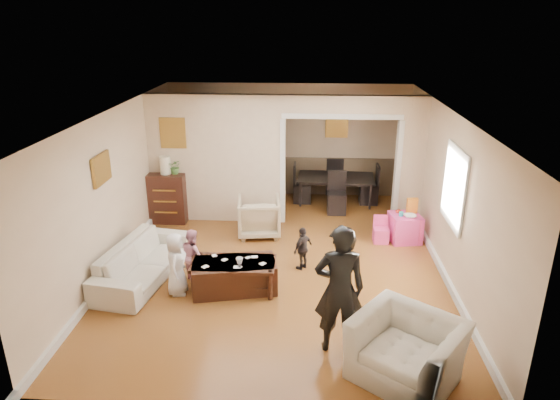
# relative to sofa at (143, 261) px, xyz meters

# --- Properties ---
(floor) EXTENTS (7.00, 7.00, 0.00)m
(floor) POSITION_rel_sofa_xyz_m (2.16, 0.75, -0.30)
(floor) COLOR #9F6529
(floor) RESTS_ON ground
(partition_left) EXTENTS (2.75, 0.18, 2.60)m
(partition_left) POSITION_rel_sofa_xyz_m (0.78, 2.55, 1.00)
(partition_left) COLOR beige
(partition_left) RESTS_ON ground
(partition_right) EXTENTS (0.55, 0.18, 2.60)m
(partition_right) POSITION_rel_sofa_xyz_m (4.63, 2.55, 1.00)
(partition_right) COLOR beige
(partition_right) RESTS_ON ground
(partition_header) EXTENTS (2.22, 0.18, 0.35)m
(partition_header) POSITION_rel_sofa_xyz_m (3.26, 2.55, 2.12)
(partition_header) COLOR beige
(partition_header) RESTS_ON partition_right
(window_pane) EXTENTS (0.03, 0.95, 1.10)m
(window_pane) POSITION_rel_sofa_xyz_m (4.89, 0.35, 1.25)
(window_pane) COLOR white
(window_pane) RESTS_ON ground
(framed_art_partition) EXTENTS (0.45, 0.03, 0.55)m
(framed_art_partition) POSITION_rel_sofa_xyz_m (-0.04, 2.45, 1.55)
(framed_art_partition) COLOR brown
(framed_art_partition) RESTS_ON partition_left
(framed_art_sofa_wall) EXTENTS (0.03, 0.55, 0.40)m
(framed_art_sofa_wall) POSITION_rel_sofa_xyz_m (-0.55, 0.15, 1.50)
(framed_art_sofa_wall) COLOR brown
(framed_art_alcove) EXTENTS (0.45, 0.03, 0.55)m
(framed_art_alcove) POSITION_rel_sofa_xyz_m (3.26, 4.19, 1.40)
(framed_art_alcove) COLOR brown
(sofa) EXTENTS (1.15, 2.19, 0.61)m
(sofa) POSITION_rel_sofa_xyz_m (0.00, 0.00, 0.00)
(sofa) COLOR beige
(sofa) RESTS_ON ground
(armchair_back) EXTENTS (0.88, 0.90, 0.74)m
(armchair_back) POSITION_rel_sofa_xyz_m (1.70, 1.82, 0.07)
(armchair_back) COLOR #C5B089
(armchair_back) RESTS_ON ground
(armchair_front) EXTENTS (1.54, 1.51, 0.75)m
(armchair_front) POSITION_rel_sofa_xyz_m (3.82, -2.12, 0.07)
(armchair_front) COLOR beige
(armchair_front) RESTS_ON ground
(dresser) EXTENTS (0.75, 0.42, 1.03)m
(dresser) POSITION_rel_sofa_xyz_m (-0.23, 2.37, 0.21)
(dresser) COLOR #361A10
(dresser) RESTS_ON ground
(table_lamp) EXTENTS (0.22, 0.22, 0.36)m
(table_lamp) POSITION_rel_sofa_xyz_m (-0.23, 2.37, 0.91)
(table_lamp) COLOR #F4ECC7
(table_lamp) RESTS_ON dresser
(potted_plant) EXTENTS (0.27, 0.24, 0.30)m
(potted_plant) POSITION_rel_sofa_xyz_m (-0.03, 2.37, 0.88)
(potted_plant) COLOR #466F31
(potted_plant) RESTS_ON dresser
(coffee_table) EXTENTS (1.38, 0.89, 0.48)m
(coffee_table) POSITION_rel_sofa_xyz_m (1.52, -0.27, -0.07)
(coffee_table) COLOR #381B12
(coffee_table) RESTS_ON ground
(coffee_cup) EXTENTS (0.13, 0.13, 0.10)m
(coffee_cup) POSITION_rel_sofa_xyz_m (1.62, -0.32, 0.22)
(coffee_cup) COLOR silver
(coffee_cup) RESTS_ON coffee_table
(play_table) EXTENTS (0.62, 0.62, 0.52)m
(play_table) POSITION_rel_sofa_xyz_m (4.47, 1.71, -0.04)
(play_table) COLOR #F7419E
(play_table) RESTS_ON ground
(cereal_box) EXTENTS (0.21, 0.10, 0.30)m
(cereal_box) POSITION_rel_sofa_xyz_m (4.59, 1.81, 0.36)
(cereal_box) COLOR yellow
(cereal_box) RESTS_ON play_table
(cyan_cup) EXTENTS (0.08, 0.08, 0.08)m
(cyan_cup) POSITION_rel_sofa_xyz_m (4.37, 1.66, 0.25)
(cyan_cup) COLOR #28CCC9
(cyan_cup) RESTS_ON play_table
(toy_block) EXTENTS (0.10, 0.09, 0.05)m
(toy_block) POSITION_rel_sofa_xyz_m (4.35, 1.83, 0.24)
(toy_block) COLOR #B42816
(toy_block) RESTS_ON play_table
(play_bowl) EXTENTS (0.26, 0.26, 0.05)m
(play_bowl) POSITION_rel_sofa_xyz_m (4.52, 1.59, 0.24)
(play_bowl) COLOR white
(play_bowl) RESTS_ON play_table
(dining_table) EXTENTS (1.75, 1.05, 0.60)m
(dining_table) POSITION_rel_sofa_xyz_m (3.25, 3.69, -0.00)
(dining_table) COLOR black
(dining_table) RESTS_ON ground
(adult_person) EXTENTS (0.65, 0.45, 1.72)m
(adult_person) POSITION_rel_sofa_xyz_m (3.04, -1.63, 0.56)
(adult_person) COLOR black
(adult_person) RESTS_ON ground
(child_kneel_a) EXTENTS (0.33, 0.50, 0.99)m
(child_kneel_a) POSITION_rel_sofa_xyz_m (0.67, -0.42, 0.19)
(child_kneel_a) COLOR white
(child_kneel_a) RESTS_ON ground
(child_kneel_b) EXTENTS (0.50, 0.53, 0.86)m
(child_kneel_b) POSITION_rel_sofa_xyz_m (0.82, 0.03, 0.13)
(child_kneel_b) COLOR pink
(child_kneel_b) RESTS_ON ground
(child_toddler) EXTENTS (0.41, 0.46, 0.75)m
(child_toddler) POSITION_rel_sofa_xyz_m (2.57, 0.48, 0.07)
(child_toddler) COLOR black
(child_toddler) RESTS_ON ground
(craft_papers) EXTENTS (0.98, 0.49, 0.00)m
(craft_papers) POSITION_rel_sofa_xyz_m (1.55, -0.27, 0.18)
(craft_papers) COLOR white
(craft_papers) RESTS_ON coffee_table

